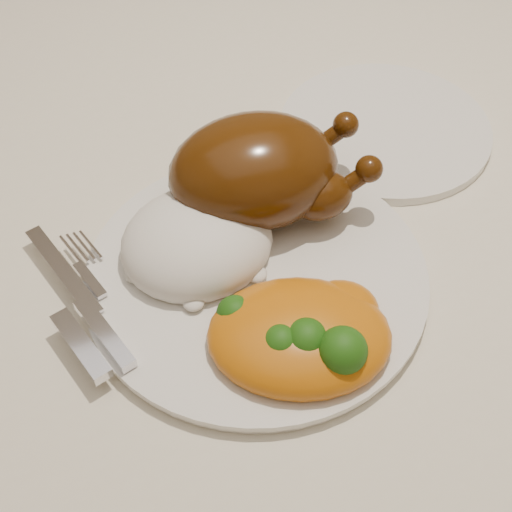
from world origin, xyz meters
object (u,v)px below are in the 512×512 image
object	(u,v)px
side_plate	(385,128)
dining_table	(196,267)
dinner_plate	(256,277)
roast_chicken	(259,171)

from	to	relation	value
side_plate	dining_table	bearing A→B (deg)	-174.47
dinner_plate	side_plate	world-z (taller)	dinner_plate
side_plate	roast_chicken	world-z (taller)	roast_chicken
dining_table	roast_chicken	distance (m)	0.17
dining_table	roast_chicken	bearing A→B (deg)	-42.98
side_plate	roast_chicken	xyz separation A→B (m)	(-0.16, -0.07, 0.05)
side_plate	roast_chicken	distance (m)	0.18
dinner_plate	dining_table	bearing A→B (deg)	101.70
dinner_plate	roast_chicken	xyz separation A→B (m)	(0.03, 0.07, 0.05)
dinner_plate	roast_chicken	bearing A→B (deg)	68.13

